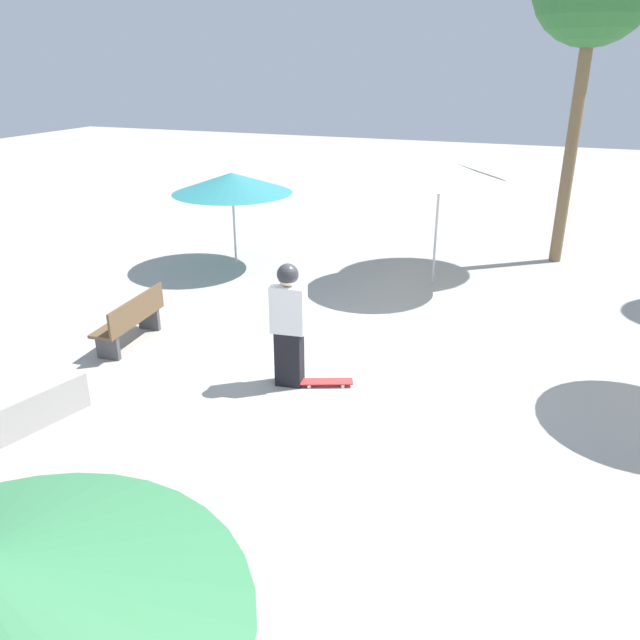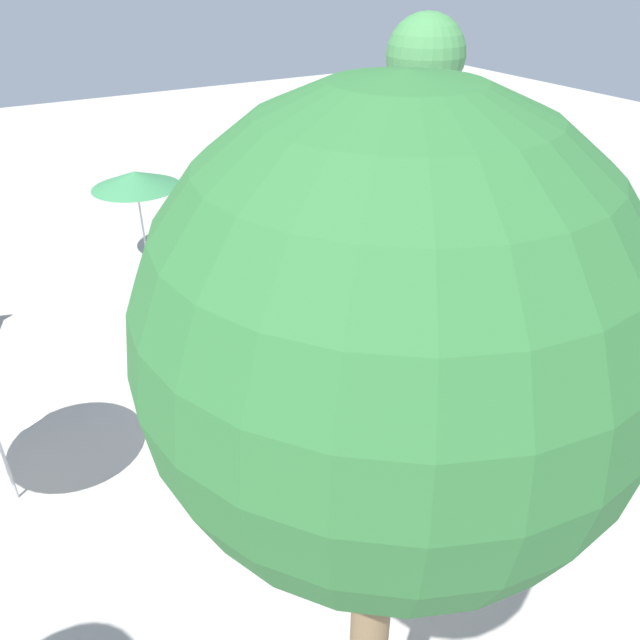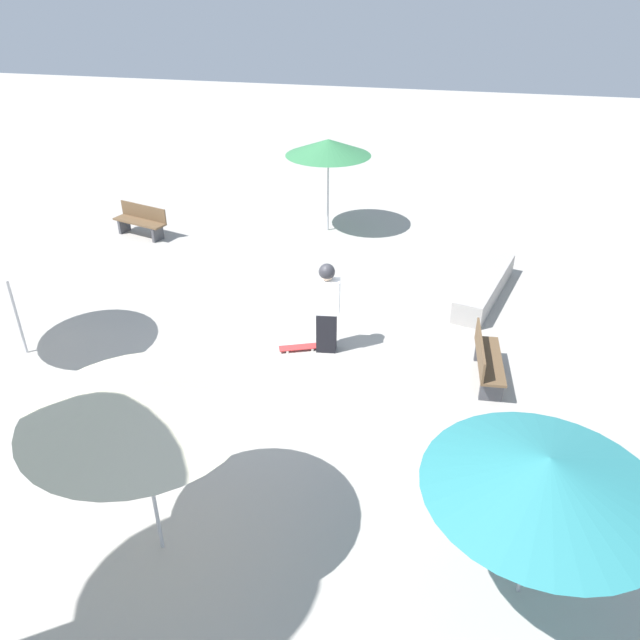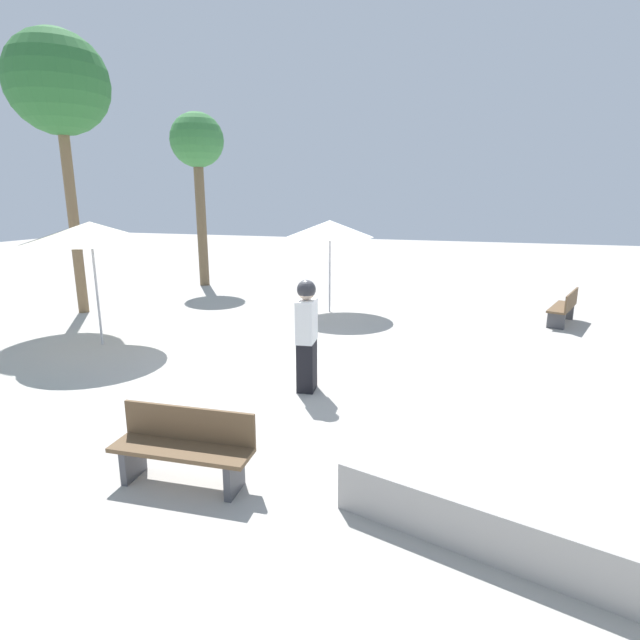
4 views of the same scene
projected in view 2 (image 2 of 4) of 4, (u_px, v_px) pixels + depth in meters
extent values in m
plane|color=#ADA8A0|center=(271.00, 383.00, 12.69)|extent=(60.00, 60.00, 0.00)
cube|color=black|center=(291.00, 338.00, 13.36)|extent=(0.42, 0.32, 0.84)
cube|color=white|center=(290.00, 307.00, 12.96)|extent=(0.52, 0.33, 0.70)
sphere|color=beige|center=(290.00, 286.00, 12.71)|extent=(0.27, 0.27, 0.27)
sphere|color=#2D2D33|center=(290.00, 285.00, 12.69)|extent=(0.31, 0.31, 0.31)
cube|color=red|center=(273.00, 362.00, 13.22)|extent=(0.82, 0.49, 0.02)
cylinder|color=silver|center=(268.00, 370.00, 13.02)|extent=(0.06, 0.05, 0.05)
cylinder|color=silver|center=(262.00, 367.00, 13.11)|extent=(0.06, 0.05, 0.05)
cylinder|color=silver|center=(283.00, 359.00, 13.36)|extent=(0.06, 0.05, 0.05)
cylinder|color=silver|center=(277.00, 357.00, 13.45)|extent=(0.06, 0.05, 0.05)
cube|color=#A8A39E|center=(339.00, 262.00, 16.97)|extent=(1.41, 3.15, 0.51)
cube|color=#47474C|center=(398.00, 306.00, 14.99)|extent=(0.40, 0.11, 0.40)
cube|color=#47474C|center=(434.00, 328.00, 14.11)|extent=(0.40, 0.11, 0.40)
cube|color=brown|center=(417.00, 309.00, 14.43)|extent=(0.56, 1.63, 0.05)
cube|color=brown|center=(411.00, 302.00, 14.22)|extent=(0.16, 1.60, 0.40)
cylinder|color=#B7B7BC|center=(395.00, 484.00, 8.63)|extent=(0.05, 0.05, 2.49)
cone|color=beige|center=(401.00, 418.00, 8.02)|extent=(2.67, 2.67, 0.44)
cylinder|color=#B7B7BC|center=(142.00, 220.00, 16.97)|extent=(0.05, 0.05, 2.43)
cone|color=#387F4C|center=(135.00, 179.00, 16.38)|extent=(2.33, 2.33, 0.43)
cylinder|color=#B7B7BC|center=(592.00, 385.00, 10.97)|extent=(0.05, 0.05, 2.00)
cone|color=teal|center=(604.00, 340.00, 10.49)|extent=(2.69, 2.69, 0.45)
sphere|color=#2D6B33|center=(390.00, 338.00, 3.12)|extent=(2.54, 2.54, 2.54)
cylinder|color=brown|center=(418.00, 144.00, 19.65)|extent=(0.33, 0.33, 4.54)
sphere|color=#428447|center=(426.00, 55.00, 18.30)|extent=(2.35, 2.35, 2.35)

